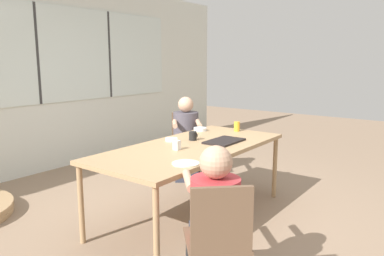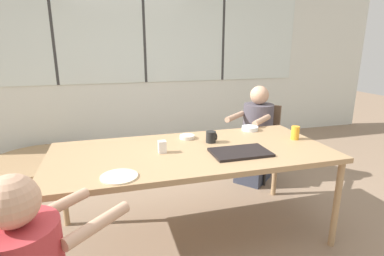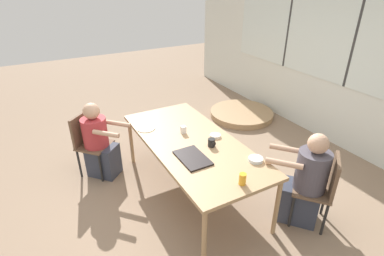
{
  "view_description": "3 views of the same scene",
  "coord_description": "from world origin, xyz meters",
  "px_view_note": "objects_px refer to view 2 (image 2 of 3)",
  "views": [
    {
      "loc": [
        -2.96,
        -2.2,
        1.62
      ],
      "look_at": [
        0.0,
        0.0,
        0.94
      ],
      "focal_mm": 35.0,
      "sensor_mm": 36.0,
      "label": 1
    },
    {
      "loc": [
        -0.61,
        -2.14,
        1.56
      ],
      "look_at": [
        0.0,
        0.0,
        0.94
      ],
      "focal_mm": 28.0,
      "sensor_mm": 36.0,
      "label": 2
    },
    {
      "loc": [
        2.72,
        -1.5,
        2.56
      ],
      "look_at": [
        0.0,
        0.0,
        0.94
      ],
      "focal_mm": 28.0,
      "sensor_mm": 36.0,
      "label": 3
    }
  ],
  "objects_px": {
    "person_woman_green_shirt": "(256,140)",
    "coffee_mug": "(211,137)",
    "juice_glass": "(295,133)",
    "milk_carton_small": "(162,147)",
    "chair_for_woman_green_shirt": "(261,134)",
    "bowl_cereal": "(250,128)",
    "bowl_white_shallow": "(187,137)",
    "folded_table_stack": "(39,163)"
  },
  "relations": [
    {
      "from": "bowl_white_shallow",
      "to": "milk_carton_small",
      "type": "bearing_deg",
      "value": -132.95
    },
    {
      "from": "folded_table_stack",
      "to": "person_woman_green_shirt",
      "type": "bearing_deg",
      "value": -23.56
    },
    {
      "from": "folded_table_stack",
      "to": "chair_for_woman_green_shirt",
      "type": "bearing_deg",
      "value": -20.52
    },
    {
      "from": "person_woman_green_shirt",
      "to": "bowl_white_shallow",
      "type": "distance_m",
      "value": 1.16
    },
    {
      "from": "folded_table_stack",
      "to": "juice_glass",
      "type": "bearing_deg",
      "value": -38.08
    },
    {
      "from": "person_woman_green_shirt",
      "to": "coffee_mug",
      "type": "xyz_separation_m",
      "value": [
        -0.81,
        -0.72,
        0.31
      ]
    },
    {
      "from": "bowl_white_shallow",
      "to": "folded_table_stack",
      "type": "bearing_deg",
      "value": 133.5
    },
    {
      "from": "coffee_mug",
      "to": "juice_glass",
      "type": "distance_m",
      "value": 0.75
    },
    {
      "from": "coffee_mug",
      "to": "milk_carton_small",
      "type": "relative_size",
      "value": 1.03
    },
    {
      "from": "person_woman_green_shirt",
      "to": "folded_table_stack",
      "type": "xyz_separation_m",
      "value": [
        -2.57,
        1.12,
        -0.44
      ]
    },
    {
      "from": "juice_glass",
      "to": "bowl_cereal",
      "type": "xyz_separation_m",
      "value": [
        -0.25,
        0.37,
        -0.04
      ]
    },
    {
      "from": "milk_carton_small",
      "to": "chair_for_woman_green_shirt",
      "type": "bearing_deg",
      "value": 34.87
    },
    {
      "from": "person_woman_green_shirt",
      "to": "bowl_cereal",
      "type": "bearing_deg",
      "value": 105.29
    },
    {
      "from": "milk_carton_small",
      "to": "bowl_white_shallow",
      "type": "distance_m",
      "value": 0.41
    },
    {
      "from": "chair_for_woman_green_shirt",
      "to": "person_woman_green_shirt",
      "type": "distance_m",
      "value": 0.17
    },
    {
      "from": "person_woman_green_shirt",
      "to": "juice_glass",
      "type": "xyz_separation_m",
      "value": [
        -0.07,
        -0.84,
        0.32
      ]
    },
    {
      "from": "person_woman_green_shirt",
      "to": "coffee_mug",
      "type": "height_order",
      "value": "person_woman_green_shirt"
    },
    {
      "from": "chair_for_woman_green_shirt",
      "to": "bowl_cereal",
      "type": "bearing_deg",
      "value": 101.77
    },
    {
      "from": "chair_for_woman_green_shirt",
      "to": "juice_glass",
      "type": "relative_size",
      "value": 7.44
    },
    {
      "from": "person_woman_green_shirt",
      "to": "folded_table_stack",
      "type": "height_order",
      "value": "person_woman_green_shirt"
    },
    {
      "from": "coffee_mug",
      "to": "bowl_cereal",
      "type": "height_order",
      "value": "coffee_mug"
    },
    {
      "from": "chair_for_woman_green_shirt",
      "to": "milk_carton_small",
      "type": "height_order",
      "value": "chair_for_woman_green_shirt"
    },
    {
      "from": "juice_glass",
      "to": "person_woman_green_shirt",
      "type": "bearing_deg",
      "value": 85.08
    },
    {
      "from": "bowl_cereal",
      "to": "coffee_mug",
      "type": "bearing_deg",
      "value": -152.73
    },
    {
      "from": "chair_for_woman_green_shirt",
      "to": "juice_glass",
      "type": "xyz_separation_m",
      "value": [
        -0.2,
        -0.95,
        0.3
      ]
    },
    {
      "from": "person_woman_green_shirt",
      "to": "coffee_mug",
      "type": "distance_m",
      "value": 1.13
    },
    {
      "from": "coffee_mug",
      "to": "bowl_cereal",
      "type": "xyz_separation_m",
      "value": [
        0.49,
        0.25,
        -0.03
      ]
    },
    {
      "from": "person_woman_green_shirt",
      "to": "bowl_white_shallow",
      "type": "bearing_deg",
      "value": 79.48
    },
    {
      "from": "chair_for_woman_green_shirt",
      "to": "milk_carton_small",
      "type": "distance_m",
      "value": 1.71
    },
    {
      "from": "coffee_mug",
      "to": "chair_for_woman_green_shirt",
      "type": "bearing_deg",
      "value": 41.41
    },
    {
      "from": "person_woman_green_shirt",
      "to": "juice_glass",
      "type": "relative_size",
      "value": 9.52
    },
    {
      "from": "person_woman_green_shirt",
      "to": "chair_for_woman_green_shirt",
      "type": "bearing_deg",
      "value": -90.0
    },
    {
      "from": "juice_glass",
      "to": "milk_carton_small",
      "type": "relative_size",
      "value": 1.26
    },
    {
      "from": "juice_glass",
      "to": "chair_for_woman_green_shirt",
      "type": "bearing_deg",
      "value": 77.96
    },
    {
      "from": "coffee_mug",
      "to": "milk_carton_small",
      "type": "height_order",
      "value": "coffee_mug"
    },
    {
      "from": "juice_glass",
      "to": "milk_carton_small",
      "type": "distance_m",
      "value": 1.18
    },
    {
      "from": "chair_for_woman_green_shirt",
      "to": "milk_carton_small",
      "type": "bearing_deg",
      "value": 84.66
    },
    {
      "from": "person_woman_green_shirt",
      "to": "milk_carton_small",
      "type": "relative_size",
      "value": 11.98
    },
    {
      "from": "juice_glass",
      "to": "coffee_mug",
      "type": "bearing_deg",
      "value": 170.85
    },
    {
      "from": "person_woman_green_shirt",
      "to": "juice_glass",
      "type": "bearing_deg",
      "value": 134.88
    },
    {
      "from": "bowl_cereal",
      "to": "person_woman_green_shirt",
      "type": "bearing_deg",
      "value": 55.5
    },
    {
      "from": "milk_carton_small",
      "to": "folded_table_stack",
      "type": "bearing_deg",
      "value": 123.63
    }
  ]
}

